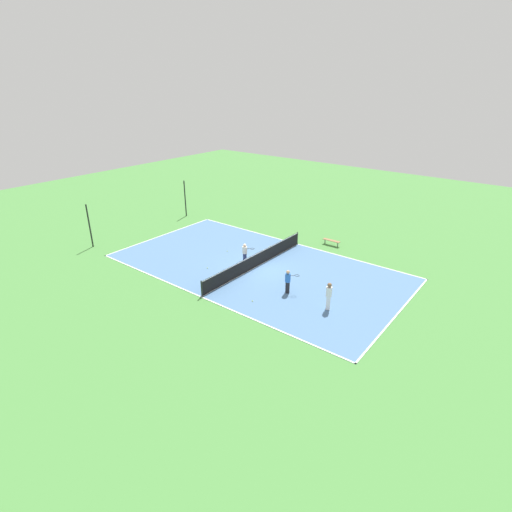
{
  "coord_description": "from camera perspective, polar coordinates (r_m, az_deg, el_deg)",
  "views": [
    {
      "loc": [
        -21.39,
        -16.72,
        12.84
      ],
      "look_at": [
        0.0,
        0.0,
        0.9
      ],
      "focal_mm": 28.0,
      "sensor_mm": 36.0,
      "label": 1
    }
  ],
  "objects": [
    {
      "name": "ground_plane",
      "position": [
        30.03,
        0.0,
        -1.57
      ],
      "size": [
        80.0,
        80.0,
        0.0
      ],
      "primitive_type": "plane",
      "color": "#47843D"
    },
    {
      "name": "court_surface",
      "position": [
        30.02,
        0.0,
        -1.55
      ],
      "size": [
        11.69,
        21.68,
        0.02
      ],
      "color": "#4C729E",
      "rests_on": "ground_plane"
    },
    {
      "name": "tennis_net",
      "position": [
        29.78,
        0.0,
        -0.55
      ],
      "size": [
        11.49,
        0.1,
        1.11
      ],
      "color": "black",
      "rests_on": "court_surface"
    },
    {
      "name": "bench",
      "position": [
        34.48,
        10.73,
        2.13
      ],
      "size": [
        0.36,
        1.5,
        0.45
      ],
      "rotation": [
        0.0,
        0.0,
        1.57
      ],
      "color": "olive",
      "rests_on": "ground_plane"
    },
    {
      "name": "player_near_white",
      "position": [
        24.5,
        10.36,
        -5.4
      ],
      "size": [
        0.48,
        0.48,
        1.81
      ],
      "rotation": [
        0.0,
        0.0,
        5.17
      ],
      "color": "white",
      "rests_on": "court_surface"
    },
    {
      "name": "player_far_white",
      "position": [
        30.34,
        -1.6,
        0.57
      ],
      "size": [
        0.77,
        0.97,
        1.56
      ],
      "rotation": [
        0.0,
        0.0,
        5.26
      ],
      "color": "navy",
      "rests_on": "court_surface"
    },
    {
      "name": "player_near_blue",
      "position": [
        26.08,
        4.58,
        -3.44
      ],
      "size": [
        0.86,
        0.92,
        1.64
      ],
      "rotation": [
        0.0,
        0.0,
        5.42
      ],
      "color": "black",
      "rests_on": "court_surface"
    },
    {
      "name": "tennis_ball_midcourt",
      "position": [
        29.96,
        -6.96,
        -1.7
      ],
      "size": [
        0.07,
        0.07,
        0.07
      ],
      "primitive_type": "sphere",
      "color": "#CCE033",
      "rests_on": "court_surface"
    },
    {
      "name": "tennis_ball_near_net",
      "position": [
        33.63,
        2.0,
        1.38
      ],
      "size": [
        0.07,
        0.07,
        0.07
      ],
      "primitive_type": "sphere",
      "color": "#CCE033",
      "rests_on": "court_surface"
    },
    {
      "name": "tennis_ball_left_sideline",
      "position": [
        32.74,
        -4.13,
        0.7
      ],
      "size": [
        0.07,
        0.07,
        0.07
      ],
      "primitive_type": "sphere",
      "color": "#CCE033",
      "rests_on": "court_surface"
    },
    {
      "name": "tennis_ball_right_alley",
      "position": [
        25.42,
        -0.52,
        -6.45
      ],
      "size": [
        0.07,
        0.07,
        0.07
      ],
      "primitive_type": "sphere",
      "color": "#CCE033",
      "rests_on": "court_surface"
    },
    {
      "name": "fence_post_back_left",
      "position": [
        35.8,
        -22.69,
        3.98
      ],
      "size": [
        0.12,
        0.12,
        3.69
      ],
      "color": "black",
      "rests_on": "ground_plane"
    },
    {
      "name": "fence_post_back_right",
      "position": [
        41.67,
        -10.09,
        8.08
      ],
      "size": [
        0.12,
        0.12,
        3.69
      ],
      "color": "black",
      "rests_on": "ground_plane"
    }
  ]
}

